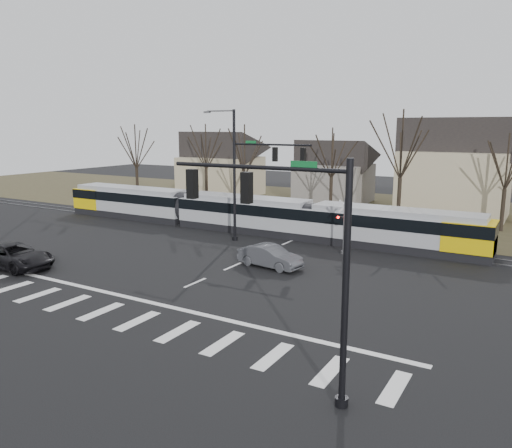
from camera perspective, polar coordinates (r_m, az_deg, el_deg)
The scene contains 16 objects.
ground at distance 27.85m, azimuth -9.49°, elevation -7.74°, with size 140.00×140.00×0.00m, color black.
grass_verge at distance 55.57m, azimuth 12.08°, elevation 1.61°, with size 140.00×28.00×0.01m, color #38331E.
crosswalk at distance 25.11m, azimuth -15.41°, elevation -10.11°, with size 27.00×2.60×0.01m.
stop_line at distance 26.58m, azimuth -11.99°, elevation -8.75°, with size 28.00×0.35×0.01m, color silver.
lane_dashes at distance 40.93m, azimuth 4.96°, elevation -1.53°, with size 0.18×30.00×0.01m.
rail_pair at distance 40.75m, azimuth 4.84°, elevation -1.55°, with size 90.00×1.52×0.06m.
tram at distance 43.10m, azimuth -1.36°, elevation 1.37°, with size 39.77×2.95×3.01m.
sedan at distance 32.10m, azimuth 1.61°, elevation -3.72°, with size 4.50×2.07×1.43m, color #44454A.
suv at distance 35.50m, azimuth -25.95°, elevation -3.29°, with size 5.76×2.84×1.57m, color black.
signal_pole_near_right at distance 16.18m, azimuth 4.07°, elevation -2.33°, with size 6.72×0.44×8.00m.
signal_pole_far at distance 38.13m, azimuth -0.47°, elevation 6.25°, with size 9.28×0.44×10.20m.
rail_crossing_signal at distance 35.76m, azimuth 10.04°, elevation -0.42°, with size 1.08×0.36×4.00m.
tree_row at distance 48.68m, azimuth 12.31°, elevation 6.22°, with size 59.20×7.20×10.00m.
house_a at distance 65.75m, azimuth -4.06°, elevation 7.17°, with size 9.72×8.64×8.60m.
house_b at distance 60.51m, azimuth 8.92°, elevation 6.26°, with size 8.64×7.56×7.65m.
house_c at distance 53.86m, azimuth 21.82°, elevation 6.38°, with size 10.80×8.64×10.10m.
Camera 1 is at (17.06, -20.13, 8.91)m, focal length 35.00 mm.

